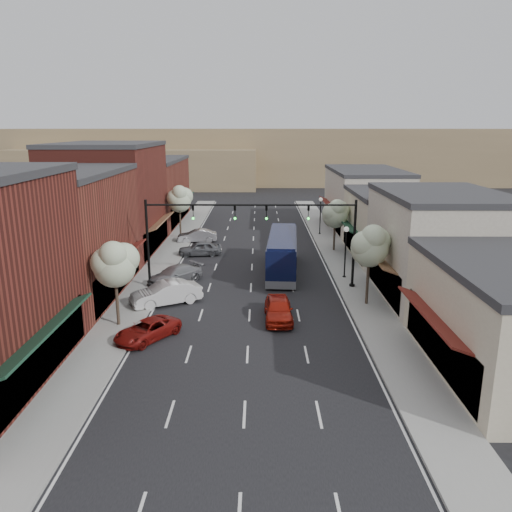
{
  "coord_description": "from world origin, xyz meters",
  "views": [
    {
      "loc": [
        0.63,
        -29.61,
        12.31
      ],
      "look_at": [
        0.4,
        9.52,
        2.2
      ],
      "focal_mm": 35.0,
      "sensor_mm": 36.0,
      "label": 1
    }
  ],
  "objects_px": {
    "lamp_post_near": "(346,244)",
    "parked_car_e": "(197,236)",
    "signal_mast_left": "(178,230)",
    "tree_right_far": "(336,213)",
    "red_hatchback": "(278,309)",
    "signal_mast_right": "(324,231)",
    "tree_left_near": "(115,263)",
    "coach_bus": "(282,253)",
    "tree_right_near": "(371,245)",
    "parked_car_a": "(147,330)",
    "lamp_post_far": "(320,210)",
    "parked_car_d": "(200,248)",
    "tree_left_far": "(180,198)",
    "parked_car_c": "(175,275)",
    "parked_car_b": "(166,293)"
  },
  "relations": [
    {
      "from": "tree_right_far",
      "to": "parked_car_e",
      "type": "xyz_separation_m",
      "value": [
        -14.55,
        4.23,
        -3.28
      ]
    },
    {
      "from": "tree_right_near",
      "to": "lamp_post_far",
      "type": "distance_m",
      "value": 24.11
    },
    {
      "from": "tree_left_far",
      "to": "lamp_post_near",
      "type": "relative_size",
      "value": 1.38
    },
    {
      "from": "parked_car_e",
      "to": "parked_car_b",
      "type": "bearing_deg",
      "value": -6.7
    },
    {
      "from": "signal_mast_left",
      "to": "lamp_post_near",
      "type": "bearing_deg",
      "value": 10.56
    },
    {
      "from": "tree_left_near",
      "to": "parked_car_a",
      "type": "bearing_deg",
      "value": -40.85
    },
    {
      "from": "tree_left_far",
      "to": "coach_bus",
      "type": "relative_size",
      "value": 0.55
    },
    {
      "from": "parked_car_c",
      "to": "parked_car_e",
      "type": "distance_m",
      "value": 14.98
    },
    {
      "from": "tree_right_far",
      "to": "coach_bus",
      "type": "xyz_separation_m",
      "value": [
        -5.67,
        -7.48,
        -2.24
      ]
    },
    {
      "from": "tree_right_far",
      "to": "lamp_post_near",
      "type": "relative_size",
      "value": 1.22
    },
    {
      "from": "parked_car_a",
      "to": "parked_car_e",
      "type": "relative_size",
      "value": 0.99
    },
    {
      "from": "parked_car_b",
      "to": "parked_car_d",
      "type": "relative_size",
      "value": 1.19
    },
    {
      "from": "parked_car_b",
      "to": "parked_car_d",
      "type": "bearing_deg",
      "value": 148.2
    },
    {
      "from": "signal_mast_right",
      "to": "tree_right_far",
      "type": "bearing_deg",
      "value": 77.15
    },
    {
      "from": "lamp_post_far",
      "to": "coach_bus",
      "type": "relative_size",
      "value": 0.4
    },
    {
      "from": "signal_mast_left",
      "to": "tree_right_far",
      "type": "relative_size",
      "value": 1.51
    },
    {
      "from": "tree_left_far",
      "to": "parked_car_a",
      "type": "bearing_deg",
      "value": -85.44
    },
    {
      "from": "signal_mast_right",
      "to": "parked_car_d",
      "type": "bearing_deg",
      "value": 136.7
    },
    {
      "from": "signal_mast_left",
      "to": "lamp_post_far",
      "type": "height_order",
      "value": "signal_mast_left"
    },
    {
      "from": "tree_right_near",
      "to": "parked_car_a",
      "type": "distance_m",
      "value": 16.02
    },
    {
      "from": "tree_right_far",
      "to": "red_hatchback",
      "type": "relative_size",
      "value": 1.21
    },
    {
      "from": "parked_car_d",
      "to": "coach_bus",
      "type": "bearing_deg",
      "value": 44.72
    },
    {
      "from": "coach_bus",
      "to": "parked_car_b",
      "type": "distance_m",
      "value": 12.05
    },
    {
      "from": "red_hatchback",
      "to": "parked_car_d",
      "type": "height_order",
      "value": "red_hatchback"
    },
    {
      "from": "signal_mast_left",
      "to": "tree_left_far",
      "type": "height_order",
      "value": "signal_mast_left"
    },
    {
      "from": "tree_right_far",
      "to": "coach_bus",
      "type": "relative_size",
      "value": 0.49
    },
    {
      "from": "tree_right_far",
      "to": "parked_car_c",
      "type": "height_order",
      "value": "tree_right_far"
    },
    {
      "from": "tree_right_near",
      "to": "tree_right_far",
      "type": "relative_size",
      "value": 1.1
    },
    {
      "from": "signal_mast_left",
      "to": "parked_car_a",
      "type": "bearing_deg",
      "value": -92.33
    },
    {
      "from": "red_hatchback",
      "to": "coach_bus",
      "type": "bearing_deg",
      "value": 85.39
    },
    {
      "from": "signal_mast_right",
      "to": "signal_mast_left",
      "type": "xyz_separation_m",
      "value": [
        -11.24,
        0.0,
        0.0
      ]
    },
    {
      "from": "signal_mast_left",
      "to": "lamp_post_far",
      "type": "bearing_deg",
      "value": 56.14
    },
    {
      "from": "red_hatchback",
      "to": "parked_car_e",
      "type": "distance_m",
      "value": 24.4
    },
    {
      "from": "signal_mast_right",
      "to": "parked_car_d",
      "type": "distance_m",
      "value": 15.36
    },
    {
      "from": "signal_mast_left",
      "to": "red_hatchback",
      "type": "relative_size",
      "value": 1.84
    },
    {
      "from": "lamp_post_near",
      "to": "parked_car_e",
      "type": "height_order",
      "value": "lamp_post_near"
    },
    {
      "from": "tree_left_near",
      "to": "tree_right_far",
      "type": "bearing_deg",
      "value": 50.31
    },
    {
      "from": "lamp_post_near",
      "to": "red_hatchback",
      "type": "bearing_deg",
      "value": -122.23
    },
    {
      "from": "tree_left_far",
      "to": "parked_car_a",
      "type": "relative_size",
      "value": 1.44
    },
    {
      "from": "tree_right_far",
      "to": "tree_left_near",
      "type": "bearing_deg",
      "value": -129.69
    },
    {
      "from": "signal_mast_right",
      "to": "tree_left_near",
      "type": "bearing_deg",
      "value": -149.86
    },
    {
      "from": "coach_bus",
      "to": "red_hatchback",
      "type": "distance_m",
      "value": 11.37
    },
    {
      "from": "tree_right_far",
      "to": "coach_bus",
      "type": "distance_m",
      "value": 9.65
    },
    {
      "from": "tree_right_near",
      "to": "coach_bus",
      "type": "distance_m",
      "value": 10.58
    },
    {
      "from": "lamp_post_near",
      "to": "red_hatchback",
      "type": "xyz_separation_m",
      "value": [
        -5.89,
        -9.34,
        -2.24
      ]
    },
    {
      "from": "tree_left_far",
      "to": "coach_bus",
      "type": "bearing_deg",
      "value": -50.96
    },
    {
      "from": "signal_mast_left",
      "to": "parked_car_e",
      "type": "bearing_deg",
      "value": 92.05
    },
    {
      "from": "signal_mast_right",
      "to": "tree_right_far",
      "type": "xyz_separation_m",
      "value": [
        2.73,
        11.95,
        -0.63
      ]
    },
    {
      "from": "tree_left_near",
      "to": "lamp_post_near",
      "type": "height_order",
      "value": "tree_left_near"
    },
    {
      "from": "tree_left_near",
      "to": "tree_left_far",
      "type": "xyz_separation_m",
      "value": [
        -0.0,
        26.0,
        0.38
      ]
    }
  ]
}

